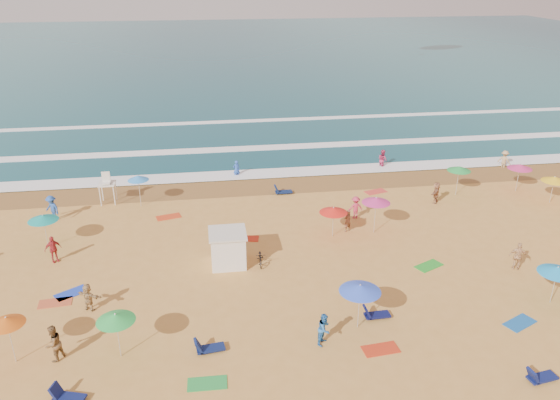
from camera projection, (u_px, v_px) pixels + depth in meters
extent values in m
plane|color=gold|center=(251.00, 265.00, 32.61)|extent=(220.00, 220.00, 0.00)
cube|color=#0C4756|center=(210.00, 53.00, 108.81)|extent=(220.00, 140.00, 0.18)
plane|color=olive|center=(236.00, 187.00, 43.95)|extent=(220.00, 220.00, 0.00)
cube|color=white|center=(234.00, 175.00, 46.18)|extent=(200.00, 2.20, 0.05)
cube|color=white|center=(229.00, 149.00, 52.53)|extent=(200.00, 1.60, 0.05)
cube|color=white|center=(224.00, 122.00, 61.60)|extent=(200.00, 1.20, 0.05)
cube|color=white|center=(228.00, 249.00, 32.37)|extent=(2.00, 2.00, 2.00)
cube|color=silver|center=(227.00, 233.00, 31.95)|extent=(2.20, 2.20, 0.12)
imported|color=black|center=(260.00, 258.00, 32.58)|extent=(0.66, 1.64, 0.84)
cone|color=teal|center=(43.00, 218.00, 33.79)|extent=(1.85, 1.85, 0.35)
cone|color=green|center=(459.00, 168.00, 41.69)|extent=(1.78, 1.78, 0.35)
cone|color=#1A97E1|center=(558.00, 270.00, 28.25)|extent=(1.96, 1.96, 0.35)
cone|color=green|center=(116.00, 317.00, 24.21)|extent=(1.74, 1.74, 0.35)
cone|color=#3491EC|center=(138.00, 178.00, 39.65)|extent=(1.53, 1.53, 0.35)
cone|color=blue|center=(360.00, 288.00, 26.16)|extent=(2.04, 2.04, 0.35)
cone|color=#D22E81|center=(376.00, 200.00, 35.64)|extent=(1.87, 1.87, 0.35)
cone|color=yellow|center=(555.00, 179.00, 40.38)|extent=(1.85, 1.85, 0.35)
cone|color=#DC5C12|center=(6.00, 321.00, 23.83)|extent=(1.56, 1.56, 0.35)
cone|color=#D62F75|center=(520.00, 166.00, 42.39)|extent=(1.87, 1.87, 0.35)
cone|color=red|center=(334.00, 210.00, 35.31)|extent=(1.84, 1.84, 0.35)
cube|color=#101953|center=(70.00, 398.00, 22.44)|extent=(1.41, 0.93, 0.34)
cube|color=#0F1C4F|center=(211.00, 348.00, 25.31)|extent=(1.36, 0.72, 0.34)
cube|color=#101952|center=(542.00, 378.00, 23.53)|extent=(1.37, 0.76, 0.34)
cube|color=#0E1247|center=(377.00, 315.00, 27.71)|extent=(1.32, 0.61, 0.34)
cube|color=#0F1E4B|center=(284.00, 192.00, 42.62)|extent=(1.30, 0.57, 0.34)
cube|color=blue|center=(71.00, 293.00, 29.82)|extent=(1.89, 1.66, 0.03)
cube|color=green|center=(207.00, 383.00, 23.42)|extent=(1.72, 0.90, 0.03)
cube|color=red|center=(246.00, 239.00, 35.72)|extent=(1.82, 1.15, 0.03)
cube|color=#C8542F|center=(55.00, 303.00, 28.98)|extent=(1.77, 1.01, 0.03)
cube|color=red|center=(169.00, 217.00, 38.78)|extent=(1.86, 1.26, 0.03)
cube|color=#1B5CAA|center=(520.00, 323.00, 27.36)|extent=(1.90, 1.50, 0.03)
cube|color=green|center=(429.00, 266.00, 32.51)|extent=(1.90, 1.51, 0.03)
cube|color=red|center=(381.00, 349.00, 25.49)|extent=(1.77, 1.02, 0.03)
cube|color=#D93D33|center=(376.00, 192.00, 43.04)|extent=(1.88, 1.32, 0.03)
imported|color=#286FBD|center=(324.00, 329.00, 25.61)|extent=(0.97, 1.00, 1.63)
imported|color=tan|center=(504.00, 160.00, 48.03)|extent=(1.23, 1.30, 1.77)
imported|color=blue|center=(236.00, 170.00, 46.08)|extent=(0.66, 0.51, 1.62)
imported|color=#C0305E|center=(383.00, 160.00, 48.10)|extent=(0.93, 1.06, 1.83)
imported|color=#C1304D|center=(355.00, 207.00, 38.31)|extent=(1.11, 0.69, 1.64)
imported|color=brown|center=(348.00, 221.00, 36.44)|extent=(0.67, 0.60, 1.55)
imported|color=#BA2E35|center=(53.00, 249.00, 32.68)|extent=(1.07, 0.85, 1.69)
imported|color=tan|center=(88.00, 297.00, 28.11)|extent=(1.47, 1.08, 1.53)
imported|color=tan|center=(518.00, 256.00, 31.85)|extent=(1.10, 0.79, 1.73)
imported|color=brown|center=(53.00, 343.00, 24.50)|extent=(1.05, 1.10, 1.79)
imported|color=#AA724E|center=(436.00, 193.00, 40.79)|extent=(1.27, 1.53, 1.64)
imported|color=#2552AE|center=(52.00, 208.00, 37.93)|extent=(1.36, 1.29, 1.85)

